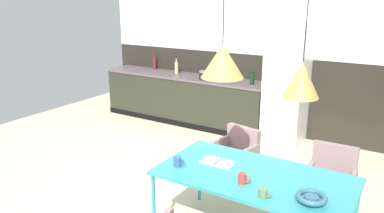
# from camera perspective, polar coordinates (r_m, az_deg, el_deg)

# --- Properties ---
(back_wall_splashback_dark) EXTENTS (6.96, 0.12, 1.34)m
(back_wall_splashback_dark) POSITION_cam_1_polar(r_m,az_deg,el_deg) (6.63, 12.94, 1.68)
(back_wall_splashback_dark) COLOR #28251E
(back_wall_splashback_dark) RESTS_ON ground
(back_wall_panel_upper) EXTENTS (6.96, 0.12, 1.34)m
(back_wall_panel_upper) POSITION_cam_1_polar(r_m,az_deg,el_deg) (6.44, 13.71, 13.32)
(back_wall_panel_upper) COLOR white
(back_wall_panel_upper) RESTS_ON back_wall_splashback_dark
(kitchen_counter) EXTENTS (3.29, 0.63, 0.90)m
(kitchen_counter) POSITION_cam_1_polar(r_m,az_deg,el_deg) (7.10, -1.23, 1.21)
(kitchen_counter) COLOR #2A2D21
(kitchen_counter) RESTS_ON ground
(refrigerator_column) EXTENTS (0.61, 0.60, 1.92)m
(refrigerator_column) POSITION_cam_1_polar(r_m,az_deg,el_deg) (6.16, 14.17, 3.24)
(refrigerator_column) COLOR silver
(refrigerator_column) RESTS_ON ground
(dining_table) EXTENTS (1.77, 0.95, 0.73)m
(dining_table) POSITION_cam_1_polar(r_m,az_deg,el_deg) (3.57, 9.46, -10.76)
(dining_table) COLOR teal
(dining_table) RESTS_ON ground
(armchair_corner_seat) EXTENTS (0.50, 0.48, 0.79)m
(armchair_corner_seat) POSITION_cam_1_polar(r_m,az_deg,el_deg) (4.28, 20.40, -9.66)
(armchair_corner_seat) COLOR gray
(armchair_corner_seat) RESTS_ON ground
(armchair_facing_counter) EXTENTS (0.56, 0.55, 0.75)m
(armchair_facing_counter) POSITION_cam_1_polar(r_m,az_deg,el_deg) (4.69, 6.85, -6.43)
(armchair_facing_counter) COLOR gray
(armchair_facing_counter) RESTS_ON ground
(fruit_bowl) EXTENTS (0.25, 0.25, 0.07)m
(fruit_bowl) POSITION_cam_1_polar(r_m,az_deg,el_deg) (3.19, 17.71, -13.07)
(fruit_bowl) COLOR #33607F
(fruit_bowl) RESTS_ON dining_table
(open_book) EXTENTS (0.32, 0.19, 0.02)m
(open_book) POSITION_cam_1_polar(r_m,az_deg,el_deg) (3.74, 3.93, -8.45)
(open_book) COLOR white
(open_book) RESTS_ON dining_table
(mug_short_terracotta) EXTENTS (0.12, 0.07, 0.10)m
(mug_short_terracotta) POSITION_cam_1_polar(r_m,az_deg,el_deg) (3.36, 7.70, -10.79)
(mug_short_terracotta) COLOR #B23D33
(mug_short_terracotta) RESTS_ON dining_table
(mug_dark_espresso) EXTENTS (0.12, 0.08, 0.10)m
(mug_dark_espresso) POSITION_cam_1_polar(r_m,az_deg,el_deg) (3.64, -2.16, -8.35)
(mug_dark_espresso) COLOR #335B93
(mug_dark_espresso) RESTS_ON dining_table
(mug_wide_latte) EXTENTS (0.12, 0.08, 0.08)m
(mug_wide_latte) POSITION_cam_1_polar(r_m,az_deg,el_deg) (3.18, 10.77, -12.82)
(mug_wide_latte) COLOR #5B8456
(mug_wide_latte) RESTS_ON dining_table
(cooking_pot) EXTENTS (0.26, 0.26, 0.17)m
(cooking_pot) POSITION_cam_1_polar(r_m,az_deg,el_deg) (6.63, 2.16, 4.77)
(cooking_pot) COLOR black
(cooking_pot) RESTS_ON kitchen_counter
(bottle_oil_tall) EXTENTS (0.07, 0.07, 0.31)m
(bottle_oil_tall) POSITION_cam_1_polar(r_m,az_deg,el_deg) (7.63, -5.72, 6.62)
(bottle_oil_tall) COLOR maroon
(bottle_oil_tall) RESTS_ON kitchen_counter
(bottle_spice_small) EXTENTS (0.07, 0.07, 0.29)m
(bottle_spice_small) POSITION_cam_1_polar(r_m,az_deg,el_deg) (7.11, -2.38, 5.92)
(bottle_spice_small) COLOR tan
(bottle_spice_small) RESTS_ON kitchen_counter
(bottle_wine_green) EXTENTS (0.07, 0.07, 0.27)m
(bottle_wine_green) POSITION_cam_1_polar(r_m,az_deg,el_deg) (6.29, 9.16, 4.29)
(bottle_wine_green) COLOR #0F3319
(bottle_wine_green) RESTS_ON kitchen_counter
(pendant_lamp_over_table_near) EXTENTS (0.39, 0.39, 1.04)m
(pendant_lamp_over_table_near) POSITION_cam_1_polar(r_m,az_deg,el_deg) (3.37, 4.66, 6.93)
(pendant_lamp_over_table_near) COLOR black
(pendant_lamp_over_table_far) EXTENTS (0.29, 0.29, 1.13)m
(pendant_lamp_over_table_far) POSITION_cam_1_polar(r_m,az_deg,el_deg) (3.15, 16.35, 3.94)
(pendant_lamp_over_table_far) COLOR black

